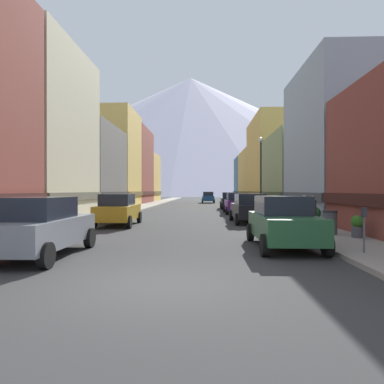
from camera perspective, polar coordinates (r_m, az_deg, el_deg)
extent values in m
plane|color=#313131|center=(7.48, -6.64, -15.04)|extent=(400.00, 400.00, 0.00)
cube|color=gray|center=(42.81, -7.75, -2.31)|extent=(2.50, 100.00, 0.15)
cube|color=gray|center=(42.49, 9.12, -2.33)|extent=(2.50, 100.00, 0.15)
cube|color=beige|center=(26.60, -25.28, 8.68)|extent=(7.03, 9.49, 11.77)
cube|color=#595444|center=(26.32, -25.26, -0.59)|extent=(7.33, 9.49, 0.50)
cube|color=#66605B|center=(35.48, -18.20, 3.66)|extent=(7.42, 9.78, 8.20)
cube|color=#2D2B29|center=(35.41, -18.19, -0.38)|extent=(7.72, 9.78, 0.50)
cube|color=#D8B259|center=(44.49, -13.57, 5.28)|extent=(6.81, 8.50, 11.77)
cube|color=brown|center=(44.31, -13.57, -0.25)|extent=(7.11, 8.50, 0.50)
cube|color=brown|center=(54.07, -10.91, 4.14)|extent=(7.18, 10.91, 11.31)
cube|color=#3B1B16|center=(53.95, -10.91, -0.16)|extent=(7.48, 10.91, 0.50)
cube|color=#D8B259|center=(63.73, -8.43, 2.28)|extent=(6.18, 9.10, 8.51)
cube|color=brown|center=(63.69, -8.42, -0.10)|extent=(6.48, 9.10, 0.50)
cube|color=#99A5B2|center=(26.21, 26.16, 7.09)|extent=(8.37, 9.62, 10.22)
cube|color=#444A50|center=(26.02, 26.15, -0.61)|extent=(8.67, 9.62, 0.50)
cube|color=#8C9966|center=(36.47, 19.90, 2.98)|extent=(9.41, 11.23, 7.45)
cube|color=#3F442D|center=(36.43, 19.90, -0.36)|extent=(9.71, 11.23, 0.50)
cube|color=#D8B259|center=(48.65, 14.90, 4.77)|extent=(8.59, 13.55, 11.66)
cube|color=brown|center=(48.49, 14.89, -0.21)|extent=(8.89, 13.55, 0.50)
cube|color=#D8B259|center=(61.83, 11.37, 2.50)|extent=(6.98, 13.72, 8.84)
cube|color=brown|center=(61.79, 11.36, -0.11)|extent=(7.28, 13.72, 0.50)
cube|color=slate|center=(73.82, 10.33, 2.13)|extent=(8.19, 9.40, 8.84)
cube|color=#22333F|center=(73.78, 10.33, -0.06)|extent=(8.49, 9.40, 0.50)
cube|color=slate|center=(11.40, -23.48, -5.98)|extent=(1.84, 4.40, 0.80)
cube|color=#1E232D|center=(11.12, -24.05, -2.42)|extent=(1.60, 2.20, 0.64)
cylinder|color=black|center=(13.32, -23.99, -6.82)|extent=(0.22, 0.68, 0.68)
cylinder|color=black|center=(12.62, -16.41, -7.20)|extent=(0.22, 0.68, 0.68)
cylinder|color=black|center=(9.58, -22.77, -9.58)|extent=(0.22, 0.68, 0.68)
cube|color=#B28419|center=(20.14, -11.96, -3.27)|extent=(1.96, 4.45, 0.80)
cube|color=#1E232D|center=(19.87, -12.12, -1.24)|extent=(1.66, 2.24, 0.64)
cylinder|color=black|center=(21.98, -13.37, -4.03)|extent=(0.24, 0.69, 0.68)
cylinder|color=black|center=(21.62, -8.62, -4.09)|extent=(0.24, 0.69, 0.68)
cylinder|color=black|center=(18.81, -15.80, -4.75)|extent=(0.24, 0.69, 0.68)
cylinder|color=black|center=(18.38, -10.27, -4.86)|extent=(0.24, 0.69, 0.68)
cube|color=#265933|center=(12.43, 14.74, -5.46)|extent=(1.85, 4.40, 0.80)
cube|color=#1E232D|center=(12.62, 14.50, -2.09)|extent=(1.60, 2.20, 0.64)
cylinder|color=black|center=(11.15, 21.29, -8.19)|extent=(0.22, 0.68, 0.68)
cylinder|color=black|center=(10.69, 11.83, -8.54)|extent=(0.22, 0.68, 0.68)
cylinder|color=black|center=(14.28, 16.90, -6.33)|extent=(0.22, 0.68, 0.68)
cylinder|color=black|center=(13.93, 9.52, -6.49)|extent=(0.22, 0.68, 0.68)
cube|color=black|center=(21.62, 9.33, -3.03)|extent=(1.97, 4.45, 0.80)
cube|color=#1E232D|center=(21.34, 9.43, -1.14)|extent=(1.66, 2.25, 0.64)
cylinder|color=black|center=(23.16, 6.44, -3.80)|extent=(0.24, 0.69, 0.68)
cylinder|color=black|center=(23.42, 10.93, -3.76)|extent=(0.24, 0.69, 0.68)
cylinder|color=black|center=(19.89, 7.44, -4.47)|extent=(0.24, 0.69, 0.68)
cylinder|color=black|center=(20.19, 12.64, -4.40)|extent=(0.24, 0.69, 0.68)
cube|color=#591E72|center=(30.11, 7.29, -2.11)|extent=(1.88, 4.42, 0.80)
cube|color=#1E232D|center=(29.85, 7.34, -0.75)|extent=(1.62, 2.21, 0.64)
cylinder|color=black|center=(31.70, 5.34, -2.72)|extent=(0.23, 0.68, 0.68)
cylinder|color=black|center=(31.87, 8.65, -2.70)|extent=(0.23, 0.68, 0.68)
cylinder|color=black|center=(28.41, 5.77, -3.06)|extent=(0.23, 0.68, 0.68)
cylinder|color=black|center=(28.60, 9.45, -3.04)|extent=(0.23, 0.68, 0.68)
cube|color=black|center=(37.83, 6.24, -1.63)|extent=(1.88, 4.42, 0.80)
cube|color=#1E232D|center=(37.56, 6.27, -0.55)|extent=(1.62, 2.21, 0.64)
cylinder|color=black|center=(39.44, 4.76, -2.14)|extent=(0.23, 0.68, 0.68)
cylinder|color=black|center=(39.55, 7.42, -2.13)|extent=(0.23, 0.68, 0.68)
cylinder|color=black|center=(36.15, 4.95, -2.35)|extent=(0.23, 0.68, 0.68)
cylinder|color=black|center=(36.27, 7.86, -2.34)|extent=(0.23, 0.68, 0.68)
cube|color=#19478C|center=(55.84, 2.66, -1.03)|extent=(1.84, 4.40, 0.80)
cube|color=#1E232D|center=(55.58, 2.67, -0.29)|extent=(1.60, 2.20, 0.64)
cylinder|color=black|center=(57.50, 1.73, -1.39)|extent=(0.22, 0.68, 0.68)
cylinder|color=black|center=(57.52, 3.57, -1.39)|extent=(0.22, 0.68, 0.68)
cylinder|color=black|center=(54.20, 1.71, -1.49)|extent=(0.22, 0.68, 0.68)
cylinder|color=black|center=(54.22, 3.65, -1.49)|extent=(0.22, 0.68, 0.68)
cylinder|color=#595960|center=(11.41, 26.34, -6.31)|extent=(0.06, 0.06, 1.05)
cube|color=#33383F|center=(11.35, 26.34, -2.97)|extent=(0.14, 0.10, 0.28)
cylinder|color=#4C5156|center=(15.76, 21.66, -4.77)|extent=(0.56, 0.56, 0.90)
cylinder|color=#2D2D33|center=(15.73, 21.66, -2.99)|extent=(0.59, 0.59, 0.08)
cylinder|color=brown|center=(19.97, 19.38, -4.52)|extent=(0.54, 0.54, 0.34)
sphere|color=#246730|center=(19.94, 19.38, -3.25)|extent=(0.68, 0.68, 0.68)
cylinder|color=#4C4C51|center=(14.98, 25.46, -5.93)|extent=(0.44, 0.44, 0.43)
sphere|color=#337220|center=(14.94, 25.47, -4.38)|extent=(0.47, 0.47, 0.47)
cylinder|color=#333338|center=(17.67, 19.12, -3.48)|extent=(0.36, 0.36, 1.36)
sphere|color=tan|center=(17.64, 19.12, -0.93)|extent=(0.22, 0.22, 0.22)
cylinder|color=navy|center=(19.01, 17.88, -3.19)|extent=(0.36, 0.36, 1.38)
sphere|color=tan|center=(18.98, 17.88, -0.79)|extent=(0.22, 0.22, 0.22)
cylinder|color=maroon|center=(35.71, -9.74, -1.57)|extent=(0.36, 0.36, 1.40)
sphere|color=tan|center=(35.69, -9.74, -0.27)|extent=(0.22, 0.22, 0.22)
cylinder|color=black|center=(27.03, 11.20, 2.20)|extent=(0.12, 0.12, 5.50)
sphere|color=white|center=(27.29, 11.20, 8.36)|extent=(0.36, 0.36, 0.36)
cone|color=silver|center=(270.68, -0.22, 9.22)|extent=(319.65, 319.65, 88.51)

